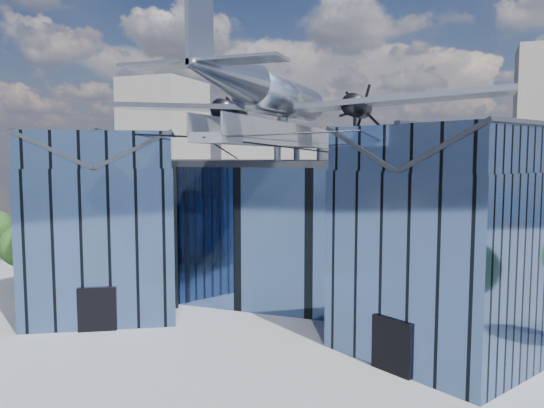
% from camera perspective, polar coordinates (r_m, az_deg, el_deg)
% --- Properties ---
extents(ground_plane, '(120.00, 120.00, 0.00)m').
position_cam_1_polar(ground_plane, '(33.09, -1.25, -12.82)').
color(ground_plane, gray).
extents(museum, '(32.88, 24.50, 17.60)m').
position_cam_1_polar(museum, '(37.22, 2.07, -2.05)').
color(museum, '#46608F').
rests_on(museum, ground).
extents(bg_towers, '(77.00, 24.50, 26.00)m').
position_cam_1_polar(bg_towers, '(80.34, 13.32, 4.92)').
color(bg_towers, slate).
rests_on(bg_towers, ground).
extents(tree_plaza_w, '(4.26, 4.26, 5.04)m').
position_cam_1_polar(tree_plaza_w, '(44.55, -25.36, -4.11)').
color(tree_plaza_w, black).
rests_on(tree_plaza_w, ground).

